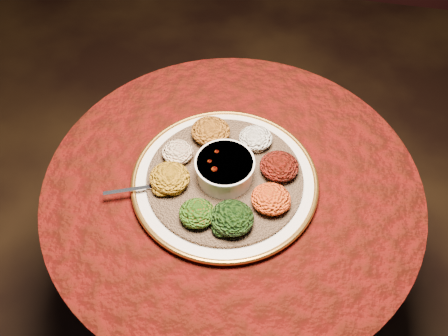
# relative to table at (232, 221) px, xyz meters

# --- Properties ---
(table) EXTENTS (0.96, 0.96, 0.73)m
(table) POSITION_rel_table_xyz_m (0.00, 0.00, 0.00)
(table) COLOR black
(table) RESTS_ON ground
(platter) EXTENTS (0.57, 0.57, 0.02)m
(platter) POSITION_rel_table_xyz_m (-0.02, -0.00, 0.19)
(platter) COLOR silver
(platter) RESTS_ON table
(injera) EXTENTS (0.43, 0.43, 0.01)m
(injera) POSITION_rel_table_xyz_m (-0.02, -0.00, 0.20)
(injera) COLOR brown
(injera) RESTS_ON platter
(stew_bowl) EXTENTS (0.15, 0.15, 0.06)m
(stew_bowl) POSITION_rel_table_xyz_m (-0.02, -0.00, 0.24)
(stew_bowl) COLOR silver
(stew_bowl) RESTS_ON injera
(spoon) EXTENTS (0.15, 0.07, 0.01)m
(spoon) POSITION_rel_table_xyz_m (-0.18, -0.07, 0.21)
(spoon) COLOR silver
(spoon) RESTS_ON injera
(portion_ayib) EXTENTS (0.09, 0.08, 0.04)m
(portion_ayib) POSITION_rel_table_xyz_m (0.04, 0.12, 0.23)
(portion_ayib) COLOR silver
(portion_ayib) RESTS_ON injera
(portion_kitfo) EXTENTS (0.10, 0.09, 0.05)m
(portion_kitfo) POSITION_rel_table_xyz_m (0.11, 0.04, 0.23)
(portion_kitfo) COLOR black
(portion_kitfo) RESTS_ON injera
(portion_tikil) EXTENTS (0.09, 0.09, 0.05)m
(portion_tikil) POSITION_rel_table_xyz_m (0.10, -0.06, 0.23)
(portion_tikil) COLOR #A4620D
(portion_tikil) RESTS_ON injera
(portion_gomen) EXTENTS (0.10, 0.10, 0.05)m
(portion_gomen) POSITION_rel_table_xyz_m (0.02, -0.13, 0.23)
(portion_gomen) COLOR black
(portion_gomen) RESTS_ON injera
(portion_mixveg) EXTENTS (0.09, 0.08, 0.04)m
(portion_mixveg) POSITION_rel_table_xyz_m (-0.06, -0.13, 0.23)
(portion_mixveg) COLOR #A6250A
(portion_mixveg) RESTS_ON injera
(portion_kik) EXTENTS (0.10, 0.09, 0.05)m
(portion_kik) POSITION_rel_table_xyz_m (-0.15, -0.05, 0.23)
(portion_kik) COLOR #B3720F
(portion_kik) RESTS_ON injera
(portion_timatim) EXTENTS (0.08, 0.08, 0.04)m
(portion_timatim) POSITION_rel_table_xyz_m (-0.15, 0.03, 0.23)
(portion_timatim) COLOR maroon
(portion_timatim) RESTS_ON injera
(portion_shiro) EXTENTS (0.10, 0.10, 0.05)m
(portion_shiro) POSITION_rel_table_xyz_m (-0.08, 0.12, 0.23)
(portion_shiro) COLOR #9B5412
(portion_shiro) RESTS_ON injera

